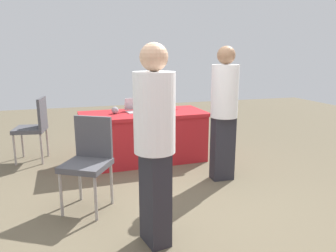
{
  "coord_description": "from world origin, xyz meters",
  "views": [
    {
      "loc": [
        0.85,
        2.96,
        1.62
      ],
      "look_at": [
        -0.07,
        -0.08,
        0.9
      ],
      "focal_mm": 34.29,
      "sensor_mm": 36.0,
      "label": 1
    }
  ],
  "objects_px": {
    "person_presenter": "(155,137)",
    "chair_tucked_right": "(89,157)",
    "chair_tucked_left": "(35,125)",
    "yarn_ball": "(115,110)",
    "person_attendee_standing": "(224,107)",
    "table_foreground": "(144,136)",
    "scissors_red": "(172,109)",
    "laptop_silver": "(137,109)"
  },
  "relations": [
    {
      "from": "person_presenter",
      "to": "chair_tucked_right",
      "type": "bearing_deg",
      "value": -161.4
    },
    {
      "from": "chair_tucked_left",
      "to": "person_presenter",
      "type": "distance_m",
      "value": 2.95
    },
    {
      "from": "yarn_ball",
      "to": "person_attendee_standing",
      "type": "bearing_deg",
      "value": 139.31
    },
    {
      "from": "chair_tucked_left",
      "to": "yarn_ball",
      "type": "xyz_separation_m",
      "value": [
        -1.17,
        0.44,
        0.24
      ]
    },
    {
      "from": "table_foreground",
      "to": "scissors_red",
      "type": "xyz_separation_m",
      "value": [
        -0.49,
        -0.13,
        0.38
      ]
    },
    {
      "from": "chair_tucked_left",
      "to": "person_attendee_standing",
      "type": "height_order",
      "value": "person_attendee_standing"
    },
    {
      "from": "table_foreground",
      "to": "person_presenter",
      "type": "distance_m",
      "value": 2.32
    },
    {
      "from": "chair_tucked_left",
      "to": "chair_tucked_right",
      "type": "xyz_separation_m",
      "value": [
        -0.7,
        1.82,
        -0.0
      ]
    },
    {
      "from": "table_foreground",
      "to": "person_attendee_standing",
      "type": "height_order",
      "value": "person_attendee_standing"
    },
    {
      "from": "table_foreground",
      "to": "person_attendee_standing",
      "type": "relative_size",
      "value": 1.11
    },
    {
      "from": "table_foreground",
      "to": "chair_tucked_left",
      "type": "relative_size",
      "value": 1.95
    },
    {
      "from": "chair_tucked_left",
      "to": "person_attendee_standing",
      "type": "xyz_separation_m",
      "value": [
        -2.4,
        1.5,
        0.39
      ]
    },
    {
      "from": "chair_tucked_left",
      "to": "table_foreground",
      "type": "bearing_deg",
      "value": -97.14
    },
    {
      "from": "laptop_silver",
      "to": "table_foreground",
      "type": "bearing_deg",
      "value": 129.79
    },
    {
      "from": "chair_tucked_left",
      "to": "scissors_red",
      "type": "distance_m",
      "value": 2.12
    },
    {
      "from": "chair_tucked_left",
      "to": "person_presenter",
      "type": "relative_size",
      "value": 0.57
    },
    {
      "from": "person_attendee_standing",
      "to": "scissors_red",
      "type": "distance_m",
      "value": 1.24
    },
    {
      "from": "person_presenter",
      "to": "person_attendee_standing",
      "type": "xyz_separation_m",
      "value": [
        -1.21,
        -1.17,
        0.0
      ]
    },
    {
      "from": "laptop_silver",
      "to": "scissors_red",
      "type": "xyz_separation_m",
      "value": [
        -0.58,
        -0.05,
        -0.04
      ]
    },
    {
      "from": "chair_tucked_left",
      "to": "laptop_silver",
      "type": "xyz_separation_m",
      "value": [
        -1.5,
        0.37,
        0.22
      ]
    },
    {
      "from": "chair_tucked_right",
      "to": "yarn_ball",
      "type": "bearing_deg",
      "value": -78.05
    },
    {
      "from": "yarn_ball",
      "to": "scissors_red",
      "type": "bearing_deg",
      "value": -172.86
    },
    {
      "from": "chair_tucked_right",
      "to": "scissors_red",
      "type": "height_order",
      "value": "chair_tucked_right"
    },
    {
      "from": "scissors_red",
      "to": "laptop_silver",
      "type": "bearing_deg",
      "value": -135.52
    },
    {
      "from": "laptop_silver",
      "to": "chair_tucked_left",
      "type": "bearing_deg",
      "value": -19.95
    },
    {
      "from": "laptop_silver",
      "to": "chair_tucked_right",
      "type": "bearing_deg",
      "value": 54.95
    },
    {
      "from": "table_foreground",
      "to": "laptop_silver",
      "type": "xyz_separation_m",
      "value": [
        0.09,
        -0.08,
        0.41
      ]
    },
    {
      "from": "chair_tucked_left",
      "to": "chair_tucked_right",
      "type": "distance_m",
      "value": 1.95
    },
    {
      "from": "chair_tucked_left",
      "to": "laptop_silver",
      "type": "height_order",
      "value": "chair_tucked_left"
    },
    {
      "from": "table_foreground",
      "to": "person_presenter",
      "type": "bearing_deg",
      "value": 79.99
    },
    {
      "from": "person_attendee_standing",
      "to": "chair_tucked_left",
      "type": "bearing_deg",
      "value": -30.81
    },
    {
      "from": "person_attendee_standing",
      "to": "yarn_ball",
      "type": "relative_size",
      "value": 16.34
    },
    {
      "from": "table_foreground",
      "to": "scissors_red",
      "type": "relative_size",
      "value": 10.59
    },
    {
      "from": "table_foreground",
      "to": "person_presenter",
      "type": "xyz_separation_m",
      "value": [
        0.39,
        2.21,
        0.58
      ]
    },
    {
      "from": "person_presenter",
      "to": "laptop_silver",
      "type": "distance_m",
      "value": 2.32
    },
    {
      "from": "table_foreground",
      "to": "yarn_ball",
      "type": "distance_m",
      "value": 0.6
    },
    {
      "from": "table_foreground",
      "to": "yarn_ball",
      "type": "height_order",
      "value": "yarn_ball"
    },
    {
      "from": "table_foreground",
      "to": "chair_tucked_left",
      "type": "xyz_separation_m",
      "value": [
        1.59,
        -0.46,
        0.19
      ]
    },
    {
      "from": "chair_tucked_left",
      "to": "person_attendee_standing",
      "type": "bearing_deg",
      "value": -113.11
    },
    {
      "from": "table_foreground",
      "to": "chair_tucked_right",
      "type": "xyz_separation_m",
      "value": [
        0.89,
        1.36,
        0.19
      ]
    },
    {
      "from": "person_attendee_standing",
      "to": "laptop_silver",
      "type": "bearing_deg",
      "value": -50.23
    },
    {
      "from": "laptop_silver",
      "to": "yarn_ball",
      "type": "bearing_deg",
      "value": 4.66
    }
  ]
}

